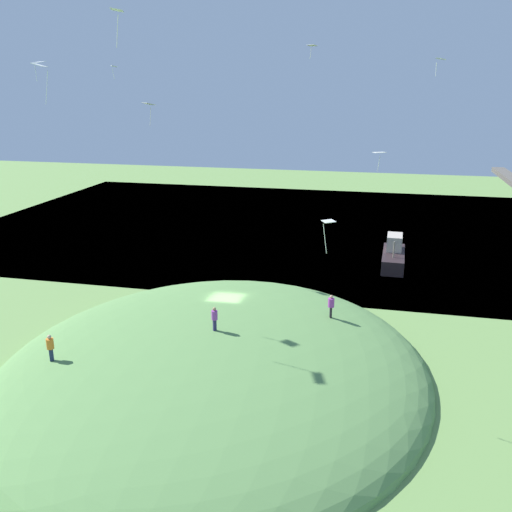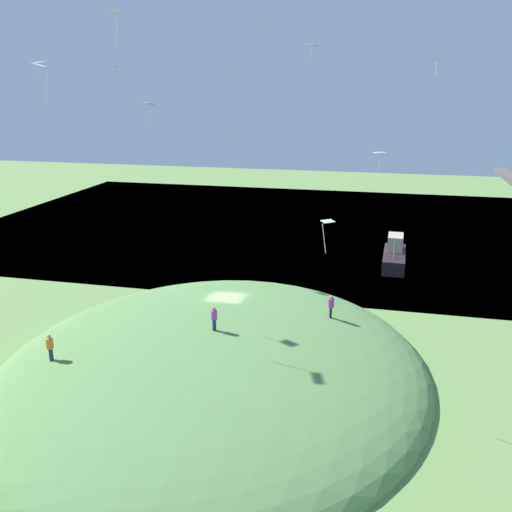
{
  "view_description": "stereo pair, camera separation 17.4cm",
  "coord_description": "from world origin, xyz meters",
  "px_view_note": "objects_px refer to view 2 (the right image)",
  "views": [
    {
      "loc": [
        36.01,
        10.39,
        17.06
      ],
      "look_at": [
        -0.21,
        2.2,
        5.49
      ],
      "focal_mm": 38.09,
      "sensor_mm": 36.0,
      "label": 1
    },
    {
      "loc": [
        35.97,
        10.56,
        17.06
      ],
      "look_at": [
        -0.21,
        2.2,
        5.49
      ],
      "focal_mm": 38.09,
      "sensor_mm": 36.0,
      "label": 2
    }
  ],
  "objects_px": {
    "person_near_shore": "(50,344)",
    "kite_6": "(150,105)",
    "kite_8": "(39,63)",
    "person_walking_path": "(331,304)",
    "mooring_post": "(234,291)",
    "kite_3": "(441,59)",
    "kite_4": "(40,68)",
    "kite_2": "(380,153)",
    "boat_on_lake": "(394,256)",
    "kite_5": "(116,12)",
    "kite_7": "(313,46)",
    "kite_1": "(115,67)",
    "person_watching_kites": "(214,316)",
    "kite_0": "(327,225)"
  },
  "relations": [
    {
      "from": "kite_1",
      "to": "kite_3",
      "type": "bearing_deg",
      "value": 71.37
    },
    {
      "from": "person_near_shore",
      "to": "kite_1",
      "type": "relative_size",
      "value": 1.45
    },
    {
      "from": "person_walking_path",
      "to": "kite_3",
      "type": "relative_size",
      "value": 1.51
    },
    {
      "from": "kite_4",
      "to": "kite_6",
      "type": "bearing_deg",
      "value": 177.87
    },
    {
      "from": "kite_1",
      "to": "kite_8",
      "type": "bearing_deg",
      "value": 3.05
    },
    {
      "from": "person_walking_path",
      "to": "kite_6",
      "type": "height_order",
      "value": "kite_6"
    },
    {
      "from": "person_near_shore",
      "to": "kite_6",
      "type": "distance_m",
      "value": 23.34
    },
    {
      "from": "kite_1",
      "to": "kite_6",
      "type": "distance_m",
      "value": 4.65
    },
    {
      "from": "kite_0",
      "to": "kite_7",
      "type": "bearing_deg",
      "value": -169.25
    },
    {
      "from": "person_walking_path",
      "to": "person_near_shore",
      "type": "distance_m",
      "value": 18.01
    },
    {
      "from": "boat_on_lake",
      "to": "person_near_shore",
      "type": "distance_m",
      "value": 34.66
    },
    {
      "from": "kite_3",
      "to": "kite_5",
      "type": "height_order",
      "value": "kite_5"
    },
    {
      "from": "boat_on_lake",
      "to": "kite_8",
      "type": "xyz_separation_m",
      "value": [
        19.94,
        -24.14,
        17.54
      ]
    },
    {
      "from": "kite_0",
      "to": "kite_5",
      "type": "xyz_separation_m",
      "value": [
        0.91,
        -10.65,
        10.37
      ]
    },
    {
      "from": "person_near_shore",
      "to": "kite_5",
      "type": "xyz_separation_m",
      "value": [
        -1.63,
        4.86,
        17.76
      ]
    },
    {
      "from": "kite_3",
      "to": "kite_7",
      "type": "bearing_deg",
      "value": -133.49
    },
    {
      "from": "boat_on_lake",
      "to": "kite_5",
      "type": "bearing_deg",
      "value": 152.71
    },
    {
      "from": "kite_2",
      "to": "kite_3",
      "type": "distance_m",
      "value": 10.27
    },
    {
      "from": "kite_0",
      "to": "kite_6",
      "type": "relative_size",
      "value": 0.96
    },
    {
      "from": "person_watching_kites",
      "to": "kite_8",
      "type": "relative_size",
      "value": 1.22
    },
    {
      "from": "kite_5",
      "to": "kite_8",
      "type": "xyz_separation_m",
      "value": [
        -6.75,
        -9.09,
        -2.0
      ]
    },
    {
      "from": "boat_on_lake",
      "to": "person_watching_kites",
      "type": "relative_size",
      "value": 4.42
    },
    {
      "from": "kite_1",
      "to": "kite_5",
      "type": "relative_size",
      "value": 0.63
    },
    {
      "from": "kite_4",
      "to": "kite_7",
      "type": "relative_size",
      "value": 2.26
    },
    {
      "from": "person_near_shore",
      "to": "kite_4",
      "type": "distance_m",
      "value": 16.32
    },
    {
      "from": "kite_1",
      "to": "person_walking_path",
      "type": "bearing_deg",
      "value": 61.84
    },
    {
      "from": "kite_6",
      "to": "kite_8",
      "type": "distance_m",
      "value": 11.76
    },
    {
      "from": "person_walking_path",
      "to": "mooring_post",
      "type": "relative_size",
      "value": 1.46
    },
    {
      "from": "mooring_post",
      "to": "kite_3",
      "type": "bearing_deg",
      "value": 71.61
    },
    {
      "from": "boat_on_lake",
      "to": "kite_4",
      "type": "relative_size",
      "value": 2.96
    },
    {
      "from": "kite_3",
      "to": "mooring_post",
      "type": "relative_size",
      "value": 0.97
    },
    {
      "from": "boat_on_lake",
      "to": "kite_5",
      "type": "distance_m",
      "value": 36.35
    },
    {
      "from": "kite_3",
      "to": "kite_8",
      "type": "height_order",
      "value": "kite_3"
    },
    {
      "from": "kite_2",
      "to": "kite_8",
      "type": "bearing_deg",
      "value": -64.94
    },
    {
      "from": "boat_on_lake",
      "to": "kite_2",
      "type": "xyz_separation_m",
      "value": [
        9.61,
        -2.03,
        11.1
      ]
    },
    {
      "from": "kite_2",
      "to": "person_watching_kites",
      "type": "bearing_deg",
      "value": -33.5
    },
    {
      "from": "kite_5",
      "to": "kite_7",
      "type": "height_order",
      "value": "kite_5"
    },
    {
      "from": "boat_on_lake",
      "to": "mooring_post",
      "type": "relative_size",
      "value": 6.18
    },
    {
      "from": "kite_5",
      "to": "mooring_post",
      "type": "xyz_separation_m",
      "value": [
        -14.7,
        1.73,
        -20.02
      ]
    },
    {
      "from": "kite_4",
      "to": "kite_8",
      "type": "distance_m",
      "value": 3.97
    },
    {
      "from": "kite_1",
      "to": "kite_4",
      "type": "xyz_separation_m",
      "value": [
        15.14,
        2.86,
        -0.54
      ]
    },
    {
      "from": "boat_on_lake",
      "to": "kite_7",
      "type": "bearing_deg",
      "value": 139.44
    },
    {
      "from": "boat_on_lake",
      "to": "kite_2",
      "type": "height_order",
      "value": "kite_2"
    },
    {
      "from": "kite_1",
      "to": "kite_3",
      "type": "relative_size",
      "value": 1.05
    },
    {
      "from": "boat_on_lake",
      "to": "kite_0",
      "type": "xyz_separation_m",
      "value": [
        25.78,
        -4.4,
        9.18
      ]
    },
    {
      "from": "kite_8",
      "to": "kite_3",
      "type": "bearing_deg",
      "value": 97.01
    },
    {
      "from": "kite_5",
      "to": "kite_6",
      "type": "distance_m",
      "value": 19.53
    },
    {
      "from": "kite_3",
      "to": "kite_6",
      "type": "bearing_deg",
      "value": -109.35
    },
    {
      "from": "person_near_shore",
      "to": "kite_6",
      "type": "xyz_separation_m",
      "value": [
        -19.44,
        -1.48,
        12.84
      ]
    },
    {
      "from": "person_walking_path",
      "to": "kite_7",
      "type": "xyz_separation_m",
      "value": [
        -10.53,
        -3.15,
        17.14
      ]
    }
  ]
}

